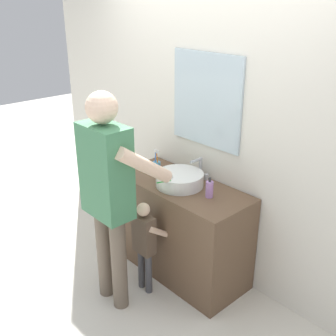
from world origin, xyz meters
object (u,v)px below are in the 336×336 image
at_px(toothbrush_cup, 157,166).
at_px(soap_bottle, 209,189).
at_px(adult_parent, 109,184).
at_px(child_toddler, 145,239).

distance_m(toothbrush_cup, soap_bottle, 0.65).
height_order(toothbrush_cup, adult_parent, adult_parent).
bearing_deg(adult_parent, child_toddler, 71.75).
relative_size(toothbrush_cup, adult_parent, 0.12).
relative_size(soap_bottle, child_toddler, 0.20).
height_order(child_toddler, adult_parent, adult_parent).
bearing_deg(soap_bottle, child_toddler, -126.94).
bearing_deg(child_toddler, toothbrush_cup, 128.60).
height_order(toothbrush_cup, soap_bottle, toothbrush_cup).
xyz_separation_m(soap_bottle, child_toddler, (-0.31, -0.41, -0.43)).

